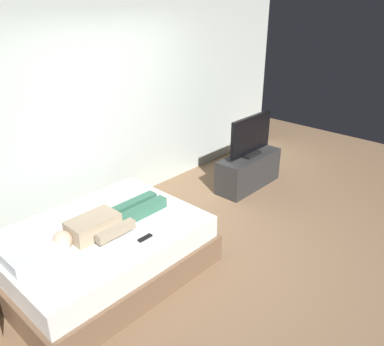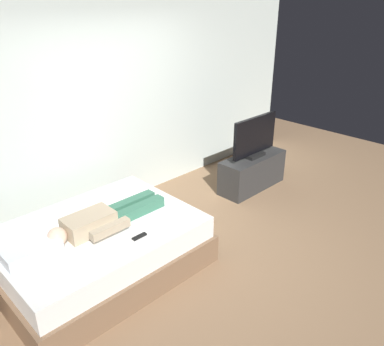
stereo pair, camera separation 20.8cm
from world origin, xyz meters
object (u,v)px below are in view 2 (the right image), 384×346
bed (100,249)px  pillow (29,249)px  remote (139,236)px  tv_stand (252,172)px  person (102,220)px  tv (255,138)px

bed → pillow: (-0.68, 0.00, 0.34)m
pillow → remote: size_ratio=3.20×
pillow → tv_stand: size_ratio=0.44×
pillow → tv_stand: bearing=1.5°
remote → tv_stand: (2.48, 0.55, -0.30)m
pillow → person: size_ratio=0.38×
person → tv: 2.64m
tv_stand → remote: bearing=-167.6°
bed → tv: size_ratio=2.26×
tv → pillow: bearing=-178.5°
tv_stand → pillow: bearing=-178.5°
person → tv_stand: 2.66m
bed → tv: 2.71m
pillow → person: bearing=-4.4°
bed → pillow: pillow is taller
bed → person: person is taller
person → tv_stand: (2.63, 0.14, -0.37)m
bed → remote: bearing=-68.6°
remote → pillow: bearing=151.8°
bed → tv_stand: (2.66, 0.09, -0.01)m
bed → tv: bearing=1.9°
tv_stand → tv: bearing=0.0°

